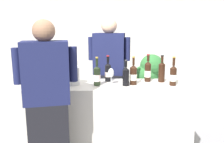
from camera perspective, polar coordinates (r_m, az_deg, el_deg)
name	(u,v)px	position (r m, az deg, el deg)	size (l,w,h in m)	color
wall_back	(109,33)	(5.27, -0.75, 9.33)	(8.00, 0.10, 2.80)	beige
counter	(106,121)	(2.90, -1.52, -11.73)	(1.96, 0.56, 0.90)	beige
wine_bottle_0	(109,72)	(2.87, -0.82, -0.06)	(0.07, 0.07, 0.32)	black
wine_bottle_1	(98,76)	(2.68, -3.47, -0.98)	(0.08, 0.08, 0.33)	black
wine_bottle_2	(127,76)	(2.67, 3.51, -1.06)	(0.07, 0.07, 0.29)	black
wine_bottle_3	(162,71)	(2.90, 12.02, 0.05)	(0.08, 0.08, 0.32)	black
wine_bottle_4	(44,73)	(2.88, -16.10, -0.35)	(0.08, 0.08, 0.33)	black
wine_bottle_5	(174,75)	(2.77, 14.66, -0.90)	(0.08, 0.08, 0.33)	black
wine_bottle_6	(134,75)	(2.73, 5.31, -0.80)	(0.08, 0.08, 0.33)	black
wine_bottle_7	(148,71)	(2.89, 8.76, 0.05)	(0.08, 0.08, 0.33)	black
wine_glass	(112,74)	(2.73, -0.08, -0.51)	(0.07, 0.07, 0.19)	silver
ice_bucket	(72,76)	(2.76, -9.60, -0.96)	(0.20, 0.20, 0.21)	silver
person_server	(110,80)	(3.31, -0.54, -2.11)	(0.57, 0.29, 1.67)	black
person_guest	(49,110)	(2.34, -14.96, -8.84)	(0.56, 0.32, 1.63)	black
potted_shrub	(148,82)	(3.87, 8.58, -2.46)	(0.50, 0.54, 1.13)	brown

